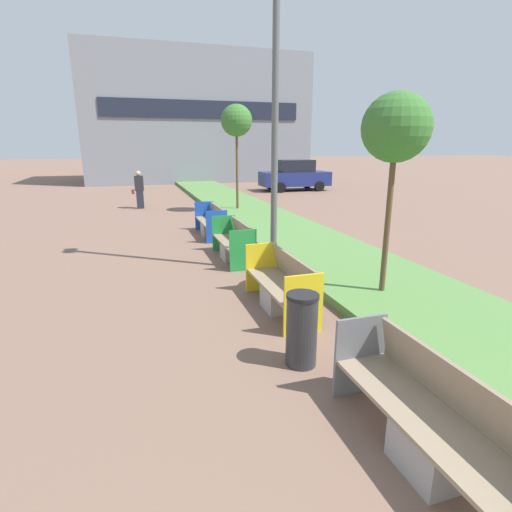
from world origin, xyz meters
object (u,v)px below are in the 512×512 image
(litter_bin, at_px, (302,330))
(sapling_tree_far, at_px, (236,121))
(bench_grey_frame, at_px, (439,433))
(bench_green_frame, at_px, (234,245))
(parked_car_distant, at_px, (295,175))
(bench_blue_frame, at_px, (211,224))
(street_lamp_post, at_px, (276,52))
(sapling_tree_near, at_px, (396,129))
(bench_yellow_frame, at_px, (281,289))
(pedestrian_walking, at_px, (139,190))

(litter_bin, xyz_separation_m, sapling_tree_far, (2.32, 11.85, 3.15))
(bench_grey_frame, bearing_deg, bench_green_frame, 90.05)
(sapling_tree_far, relative_size, parked_car_distant, 1.01)
(bench_blue_frame, bearing_deg, litter_bin, -92.96)
(sapling_tree_far, bearing_deg, bench_green_frame, -105.66)
(street_lamp_post, height_order, sapling_tree_near, street_lamp_post)
(bench_green_frame, bearing_deg, street_lamp_post, -61.84)
(bench_yellow_frame, relative_size, litter_bin, 2.10)
(bench_blue_frame, distance_m, parked_car_distant, 13.33)
(sapling_tree_near, bearing_deg, bench_yellow_frame, 175.95)
(bench_green_frame, distance_m, litter_bin, 5.02)
(bench_yellow_frame, relative_size, pedestrian_walking, 1.23)
(bench_yellow_frame, relative_size, bench_green_frame, 1.04)
(bench_grey_frame, bearing_deg, pedestrian_walking, 96.83)
(bench_blue_frame, xyz_separation_m, parked_car_distant, (7.45, 11.04, 0.55))
(bench_grey_frame, xyz_separation_m, bench_yellow_frame, (-0.00, 3.72, -0.01))
(street_lamp_post, xyz_separation_m, sapling_tree_near, (1.30, -2.24, -1.51))
(street_lamp_post, distance_m, sapling_tree_far, 8.14)
(street_lamp_post, bearing_deg, bench_yellow_frame, -106.28)
(bench_grey_frame, height_order, sapling_tree_far, sapling_tree_far)
(bench_green_frame, relative_size, parked_car_distant, 0.46)
(bench_grey_frame, height_order, pedestrian_walking, pedestrian_walking)
(bench_yellow_frame, bearing_deg, bench_blue_frame, 90.00)
(bench_grey_frame, bearing_deg, bench_yellow_frame, 90.08)
(street_lamp_post, bearing_deg, litter_bin, -104.78)
(litter_bin, distance_m, sapling_tree_far, 12.48)
(pedestrian_walking, height_order, parked_car_distant, parked_car_distant)
(litter_bin, height_order, sapling_tree_near, sapling_tree_near)
(street_lamp_post, relative_size, sapling_tree_far, 1.91)
(bench_green_frame, relative_size, litter_bin, 2.01)
(sapling_tree_near, bearing_deg, sapling_tree_far, 90.00)
(pedestrian_walking, bearing_deg, bench_yellow_frame, -81.17)
(street_lamp_post, distance_m, parked_car_distant, 16.87)
(bench_yellow_frame, height_order, sapling_tree_near, sapling_tree_near)
(bench_green_frame, xyz_separation_m, litter_bin, (-0.40, -5.01, 0.12))
(bench_green_frame, height_order, litter_bin, litter_bin)
(litter_bin, bearing_deg, sapling_tree_far, 78.91)
(bench_yellow_frame, xyz_separation_m, bench_green_frame, (-0.00, 3.25, -0.00))
(street_lamp_post, xyz_separation_m, parked_car_distant, (6.83, 15.00, -3.58))
(pedestrian_walking, bearing_deg, sapling_tree_far, -31.58)
(parked_car_distant, bearing_deg, bench_grey_frame, -108.23)
(litter_bin, relative_size, pedestrian_walking, 0.59)
(bench_blue_frame, height_order, pedestrian_walking, pedestrian_walking)
(bench_green_frame, xyz_separation_m, sapling_tree_near, (1.92, -3.38, 2.63))
(bench_green_frame, distance_m, bench_blue_frame, 2.81)
(bench_grey_frame, xyz_separation_m, sapling_tree_far, (1.91, 13.81, 3.26))
(bench_green_frame, relative_size, bench_blue_frame, 0.97)
(pedestrian_walking, xyz_separation_m, parked_car_distant, (9.38, 4.65, 0.08))
(bench_blue_frame, xyz_separation_m, street_lamp_post, (0.61, -3.96, 4.13))
(bench_grey_frame, bearing_deg, sapling_tree_near, 61.96)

